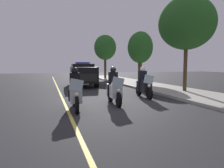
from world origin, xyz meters
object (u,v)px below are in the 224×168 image
police_motorcycle_trailing (144,85)px  police_suv (83,74)px  police_motorcycle_lead_left (75,92)px  tree_far_back (140,48)px  tree_mid_block (187,23)px  police_motorcycle_lead_right (114,89)px  tree_behind_suv (105,48)px

police_motorcycle_trailing → police_suv: police_suv is taller
police_motorcycle_lead_left → police_suv: police_suv is taller
police_motorcycle_trailing → tree_far_back: size_ratio=0.43×
police_motorcycle_trailing → tree_mid_block: bearing=109.0°
police_motorcycle_lead_left → tree_far_back: (-10.40, 7.69, 2.80)m
police_motorcycle_lead_right → police_motorcycle_trailing: same height
police_motorcycle_lead_left → police_motorcycle_trailing: (-2.05, 4.03, 0.00)m
police_suv → tree_far_back: 6.45m
police_motorcycle_lead_right → police_suv: (-8.62, -0.03, 0.37)m
police_suv → police_motorcycle_lead_left: bearing=-11.1°
police_motorcycle_lead_left → police_motorcycle_lead_right: same height
police_motorcycle_lead_left → tree_mid_block: bearing=113.3°
police_motorcycle_lead_right → tree_mid_block: size_ratio=0.35×
police_motorcycle_lead_left → police_motorcycle_lead_right: size_ratio=1.00×
police_motorcycle_lead_right → police_suv: police_suv is taller
police_motorcycle_lead_right → police_suv: 8.63m
tree_mid_block → tree_behind_suv: (-15.43, -1.21, -0.34)m
tree_mid_block → police_motorcycle_lead_left: bearing=-66.7°
tree_mid_block → police_motorcycle_trailing: bearing=-71.0°
tree_mid_block → tree_behind_suv: tree_mid_block is taller
police_suv → tree_mid_block: bearing=44.2°
police_motorcycle_trailing → police_motorcycle_lead_left: bearing=-63.0°
police_motorcycle_lead_left → tree_behind_suv: bearing=161.1°
police_motorcycle_trailing → tree_mid_block: tree_mid_block is taller
tree_far_back → tree_behind_suv: (-8.32, -1.26, 0.66)m
police_motorcycle_lead_left → tree_far_back: 13.24m
tree_behind_suv → police_motorcycle_lead_right: bearing=-14.2°
tree_far_back → police_motorcycle_trailing: bearing=-23.6°
police_motorcycle_lead_right → police_motorcycle_trailing: size_ratio=1.00×
police_suv → police_motorcycle_trailing: bearing=17.0°
police_motorcycle_trailing → police_suv: 7.56m
police_motorcycle_lead_left → tree_behind_suv: 20.10m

